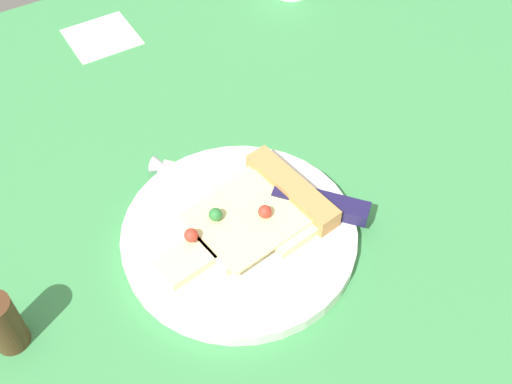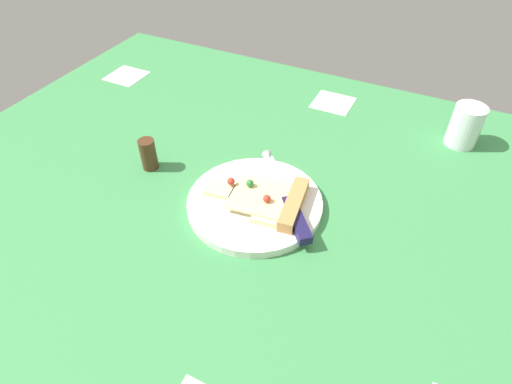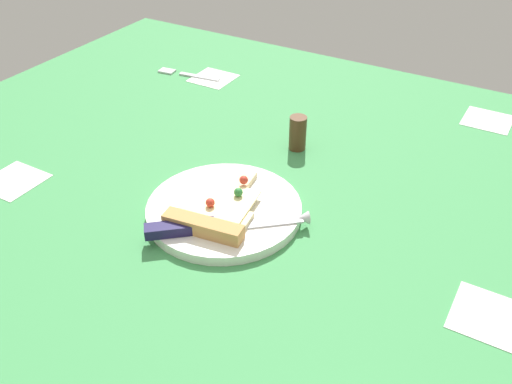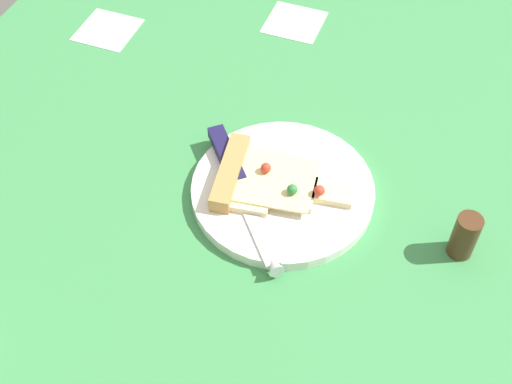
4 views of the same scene
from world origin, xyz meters
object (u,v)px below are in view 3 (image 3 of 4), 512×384
knife (212,226)px  fork (186,74)px  plate (224,210)px  pizza_slice (217,211)px  pepper_shaker (298,133)px

knife → fork: 58.81cm
plate → knife: (5.67, 1.61, 1.39)cm
plate → pizza_slice: (2.51, 0.37, 1.59)cm
plate → pepper_shaker: size_ratio=3.75×
pepper_shaker → fork: bearing=-113.8°
pepper_shaker → pizza_slice: bearing=-1.1°
knife → plate: bearing=155.6°
pizza_slice → fork: 55.61cm
pepper_shaker → fork: (-16.29, -36.91, -2.78)cm
knife → pepper_shaker: bearing=141.2°
plate → knife: bearing=15.9°
pepper_shaker → fork: pepper_shaker is taller
plate → pizza_slice: pizza_slice is taller
pizza_slice → pepper_shaker: size_ratio=2.88×
plate → knife: knife is taller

